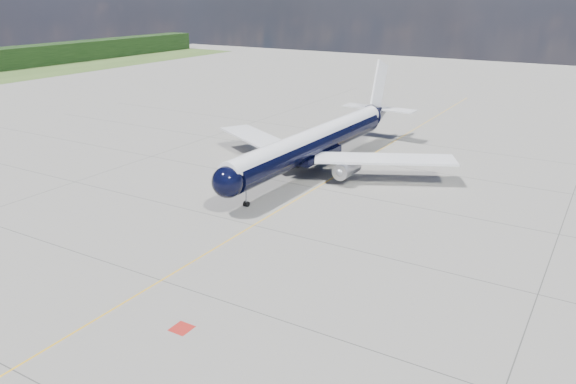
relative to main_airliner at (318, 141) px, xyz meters
name	(u,v)px	position (x,y,z in m)	size (l,w,h in m)	color
ground	(333,178)	(3.69, -2.25, -4.38)	(320.00, 320.00, 0.00)	gray
taxiway_centerline	(316,188)	(3.69, -7.25, -4.38)	(0.16, 160.00, 0.01)	#E2A30B
red_marking	(182,328)	(10.49, -42.25, -4.38)	(1.60, 1.60, 0.01)	maroon
main_airliner	(318,141)	(0.00, 0.00, 0.00)	(40.17, 48.82, 14.12)	black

